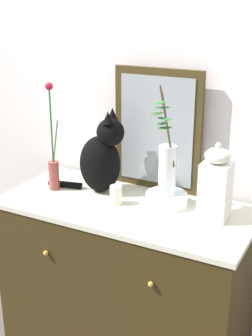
{
  "coord_description": "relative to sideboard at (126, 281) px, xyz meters",
  "views": [
    {
      "loc": [
        0.92,
        -1.74,
        1.72
      ],
      "look_at": [
        0.0,
        0.0,
        1.01
      ],
      "focal_mm": 49.66,
      "sensor_mm": 36.0,
      "label": 1
    }
  ],
  "objects": [
    {
      "name": "jar_lidded_porcelain",
      "position": [
        0.4,
        0.06,
        0.57
      ],
      "size": [
        0.12,
        0.12,
        0.34
      ],
      "color": "white",
      "rests_on": "sideboard"
    },
    {
      "name": "wall_back",
      "position": [
        0.0,
        0.35,
        0.88
      ],
      "size": [
        4.4,
        0.08,
        2.6
      ],
      "primitive_type": "cube",
      "color": "silver",
      "rests_on": "ground_plane"
    },
    {
      "name": "candle_pillar",
      "position": [
        -0.05,
        -0.01,
        0.46
      ],
      "size": [
        0.06,
        0.06,
        0.1
      ],
      "color": "#EFDCC7",
      "rests_on": "sideboard"
    },
    {
      "name": "vase_slim_green",
      "position": [
        -0.4,
        -0.0,
        0.55
      ],
      "size": [
        0.07,
        0.05,
        0.53
      ],
      "color": "brown",
      "rests_on": "sideboard"
    },
    {
      "name": "cat_sitting",
      "position": [
        -0.18,
        0.09,
        0.59
      ],
      "size": [
        0.39,
        0.2,
        0.41
      ],
      "color": "black",
      "rests_on": "sideboard"
    },
    {
      "name": "vase_glass_clear",
      "position": [
        0.16,
        0.08,
        0.61
      ],
      "size": [
        0.1,
        0.17,
        0.5
      ],
      "color": "silver",
      "rests_on": "bowl_porcelain"
    },
    {
      "name": "bowl_porcelain",
      "position": [
        0.17,
        0.09,
        0.44
      ],
      "size": [
        0.19,
        0.19,
        0.05
      ],
      "primitive_type": "cylinder",
      "color": "white",
      "rests_on": "sideboard"
    },
    {
      "name": "sideboard",
      "position": [
        0.0,
        0.0,
        0.0
      ],
      "size": [
        1.18,
        0.57,
        0.83
      ],
      "color": "#31260F",
      "rests_on": "ground_plane"
    },
    {
      "name": "mirror_leaning",
      "position": [
        0.04,
        0.25,
        0.71
      ],
      "size": [
        0.45,
        0.03,
        0.6
      ],
      "color": "#392D15",
      "rests_on": "sideboard"
    }
  ]
}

